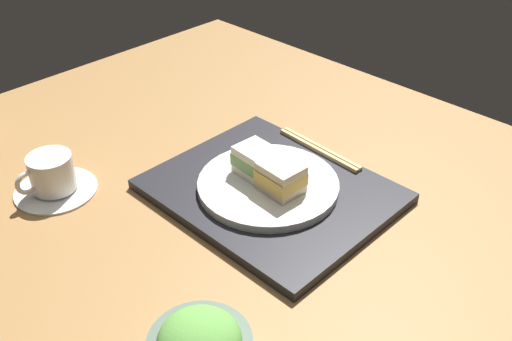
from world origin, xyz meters
TOP-DOWN VIEW (x-y plane):
  - ground_plane at (0.00, 0.00)cm, footprint 140.00×100.00cm
  - serving_tray at (1.05, 1.18)cm, footprint 37.89×31.46cm
  - sandwich_plate at (1.16, 1.85)cm, footprint 23.64×23.64cm
  - sandwich_near at (-1.91, 2.18)cm, footprint 7.04×6.29cm
  - sandwich_far at (4.23, 1.51)cm, footprint 7.46×5.98cm
  - chopsticks_pair at (2.47, -13.30)cm, footprint 18.90×2.75cm
  - coffee_cup at (28.26, 26.23)cm, footprint 13.93×13.93cm

SIDE VIEW (x-z plane):
  - ground_plane at x=0.00cm, z-range -3.00..0.00cm
  - serving_tray at x=1.05cm, z-range 0.00..1.72cm
  - chopsticks_pair at x=2.47cm, z-range 1.72..2.42cm
  - sandwich_plate at x=1.16cm, z-range 1.72..3.13cm
  - coffee_cup at x=28.26cm, z-range -0.52..6.50cm
  - sandwich_near at x=-1.91cm, z-range 3.13..8.09cm
  - sandwich_far at x=4.23cm, z-range 3.13..8.09cm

